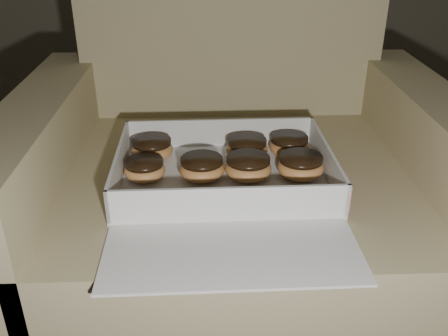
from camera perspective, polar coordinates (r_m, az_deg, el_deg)
armchair at (r=1.15m, az=1.32°, el=-4.00°), size 0.92×0.78×0.96m
bakery_box at (r=0.94m, az=0.35°, el=-1.98°), size 0.41×0.48×0.07m
donut_a at (r=1.05m, az=-8.23°, el=2.22°), size 0.09×0.09×0.04m
donut_b at (r=0.98m, az=8.73°, el=0.25°), size 0.09×0.09×0.05m
donut_c at (r=1.04m, az=2.63°, el=2.26°), size 0.09×0.09×0.04m
donut_d at (r=0.96m, az=-2.56°, el=0.05°), size 0.09×0.09×0.04m
donut_e at (r=0.96m, az=2.77°, el=0.14°), size 0.09×0.09×0.05m
donut_f at (r=0.97m, az=-9.06°, el=-0.11°), size 0.08×0.08×0.04m
donut_g at (r=1.06m, az=7.45°, el=2.60°), size 0.08×0.08×0.04m
crumb_a at (r=0.90m, az=-7.36°, el=-3.68°), size 0.01×0.01×0.00m
crumb_b at (r=0.86m, az=-7.89°, el=-5.27°), size 0.01×0.01×0.00m
crumb_c at (r=0.92m, az=3.32°, el=-2.97°), size 0.01×0.01×0.00m
crumb_d at (r=0.91m, az=-4.13°, el=-3.23°), size 0.01×0.01×0.00m
crumb_e at (r=0.88m, az=-6.26°, el=-4.68°), size 0.01×0.01×0.00m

